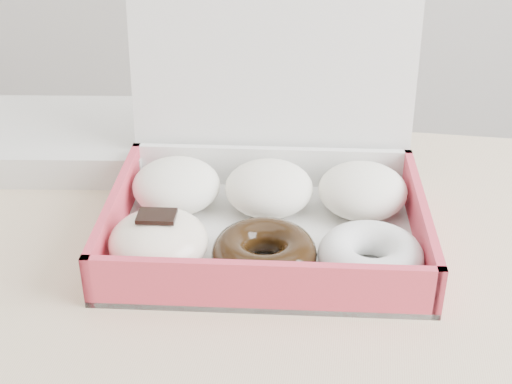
# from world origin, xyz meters

# --- Properties ---
(table) EXTENTS (1.20, 0.80, 0.75)m
(table) POSITION_xyz_m (0.00, 0.00, 0.67)
(table) COLOR tan
(table) RESTS_ON ground
(donut_box) EXTENTS (0.36, 0.31, 0.24)m
(donut_box) POSITION_xyz_m (-0.12, 0.11, 0.79)
(donut_box) COLOR white
(donut_box) RESTS_ON table
(newspapers) EXTENTS (0.28, 0.24, 0.04)m
(newspapers) POSITION_xyz_m (-0.42, 0.26, 0.77)
(newspapers) COLOR silver
(newspapers) RESTS_ON table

